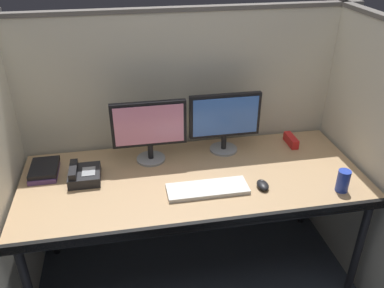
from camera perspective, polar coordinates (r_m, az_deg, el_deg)
cubicle_partition_rear at (r=2.58m, az=-1.60°, el=1.68°), size 2.21×0.06×1.57m
cubicle_partition_right at (r=2.49m, az=23.89°, el=-2.25°), size 0.06×1.41×1.57m
desk at (r=2.25m, az=0.29°, el=-5.88°), size 1.90×0.80×0.74m
monitor_left at (r=2.29m, az=-6.16°, el=2.34°), size 0.43×0.17×0.37m
monitor_right at (r=2.38m, az=4.73°, el=3.60°), size 0.43×0.17×0.37m
keyboard_main at (r=2.11m, az=2.25°, el=-6.46°), size 0.43×0.15×0.02m
computer_mouse at (r=2.16m, az=10.10°, el=-5.81°), size 0.06×0.10×0.04m
soda_can at (r=2.23m, az=20.84°, el=-4.96°), size 0.07×0.07×0.12m
red_stapler at (r=2.61m, az=14.01°, el=0.52°), size 0.04×0.15×0.06m
desk_phone at (r=2.26m, az=-15.29°, el=-4.26°), size 0.17×0.19×0.09m
book_stack at (r=2.39m, az=-20.41°, el=-3.54°), size 0.15×0.22×0.05m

